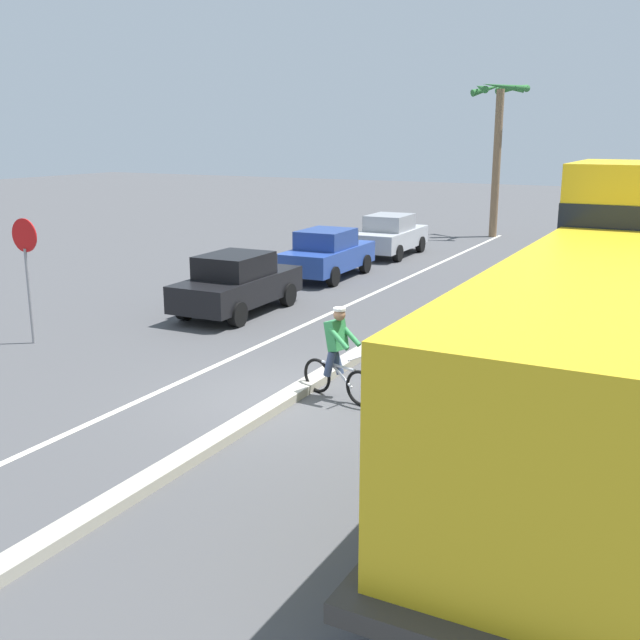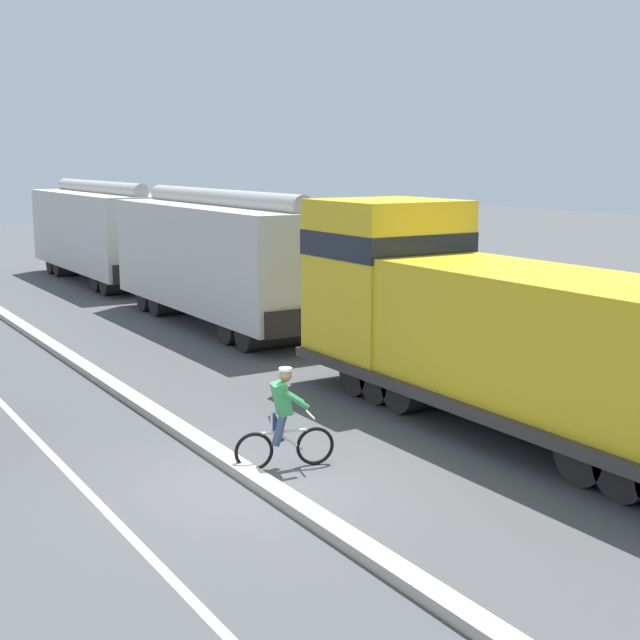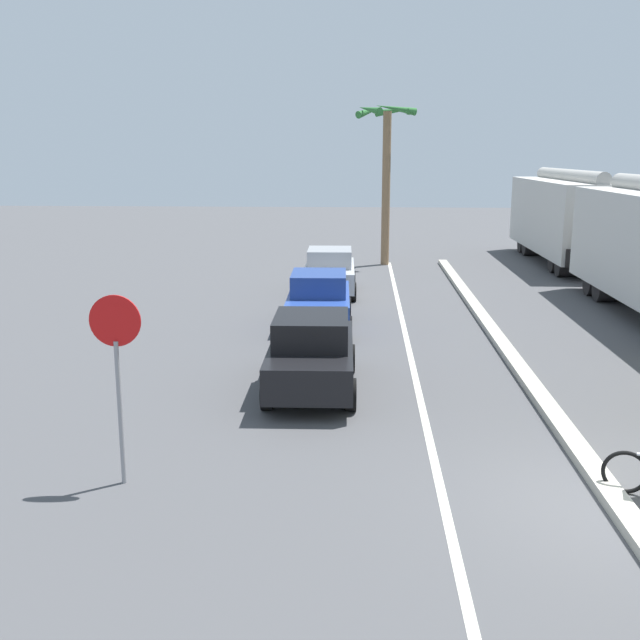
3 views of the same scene
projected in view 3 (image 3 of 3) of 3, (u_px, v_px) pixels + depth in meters
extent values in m
plane|color=#4C4C4F|center=(617.00, 509.00, 10.45)|extent=(120.00, 120.00, 0.00)
cube|color=#B2AD9E|center=(526.00, 378.00, 16.28)|extent=(0.36, 36.00, 0.16)
cube|color=silver|center=(416.00, 379.00, 16.43)|extent=(0.14, 36.00, 0.01)
cube|color=black|center=(610.00, 263.00, 27.32)|extent=(2.61, 0.10, 0.70)
cylinder|color=black|center=(622.00, 283.00, 25.99)|extent=(2.46, 0.90, 0.90)
cylinder|color=black|center=(633.00, 289.00, 24.92)|extent=(2.46, 0.90, 0.90)
cube|color=beige|center=(566.00, 216.00, 33.24)|extent=(2.90, 10.40, 3.10)
cylinder|color=#A6A39D|center=(569.00, 176.00, 32.87)|extent=(0.60, 9.88, 0.60)
cube|color=black|center=(538.00, 231.00, 38.62)|extent=(2.61, 0.10, 0.70)
cube|color=black|center=(601.00, 259.00, 28.39)|extent=(2.61, 0.10, 0.70)
cylinder|color=black|center=(544.00, 244.00, 37.29)|extent=(2.46, 0.90, 0.90)
cylinder|color=black|center=(549.00, 246.00, 36.22)|extent=(2.46, 0.90, 0.90)
cylinder|color=black|center=(580.00, 262.00, 31.01)|extent=(2.46, 0.90, 0.90)
cylinder|color=black|center=(588.00, 266.00, 29.94)|extent=(2.46, 0.90, 0.90)
cube|color=black|center=(312.00, 359.00, 15.60)|extent=(1.80, 4.24, 0.70)
cube|color=black|center=(311.00, 330.00, 15.32)|extent=(1.54, 1.93, 0.60)
cube|color=#1E232D|center=(313.00, 322.00, 16.30)|extent=(1.43, 0.15, 0.51)
cylinder|color=black|center=(279.00, 358.00, 16.98)|extent=(0.23, 0.64, 0.64)
cylinder|color=black|center=(350.00, 358.00, 16.92)|extent=(0.23, 0.64, 0.64)
cylinder|color=black|center=(267.00, 394.00, 14.44)|extent=(0.23, 0.64, 0.64)
cylinder|color=black|center=(351.00, 395.00, 14.38)|extent=(0.23, 0.64, 0.64)
cube|color=#28479E|center=(319.00, 305.00, 21.11)|extent=(1.82, 4.25, 0.70)
cube|color=navy|center=(319.00, 283.00, 20.82)|extent=(1.55, 1.94, 0.60)
cube|color=#1E232D|center=(320.00, 279.00, 21.81)|extent=(1.43, 0.16, 0.51)
cylinder|color=black|center=(294.00, 308.00, 22.48)|extent=(0.24, 0.65, 0.64)
cylinder|color=black|center=(347.00, 308.00, 22.43)|extent=(0.24, 0.65, 0.64)
cylinder|color=black|center=(287.00, 327.00, 19.94)|extent=(0.24, 0.65, 0.64)
cylinder|color=black|center=(348.00, 328.00, 19.89)|extent=(0.24, 0.65, 0.64)
cube|color=#B7BABF|center=(330.00, 275.00, 26.27)|extent=(1.80, 4.24, 0.70)
cube|color=#9C9EA2|center=(330.00, 257.00, 25.98)|extent=(1.55, 1.94, 0.60)
cube|color=#1E232D|center=(330.00, 255.00, 26.97)|extent=(1.43, 0.16, 0.51)
cylinder|color=black|center=(309.00, 279.00, 27.64)|extent=(0.24, 0.65, 0.64)
cylinder|color=black|center=(352.00, 279.00, 27.59)|extent=(0.24, 0.65, 0.64)
cylinder|color=black|center=(305.00, 292.00, 25.10)|extent=(0.24, 0.65, 0.64)
cylinder|color=black|center=(353.00, 292.00, 25.05)|extent=(0.24, 0.65, 0.64)
torus|color=black|center=(625.00, 472.00, 10.85)|extent=(0.65, 0.23, 0.66)
cylinder|color=gray|center=(120.00, 413.00, 11.04)|extent=(0.07, 0.07, 2.20)
cylinder|color=red|center=(115.00, 321.00, 10.75)|extent=(0.76, 0.03, 0.76)
cylinder|color=white|center=(115.00, 321.00, 10.77)|extent=(0.48, 0.02, 0.48)
cylinder|color=#846647|center=(386.00, 189.00, 32.72)|extent=(0.36, 0.36, 6.63)
cone|color=#2D7033|center=(409.00, 110.00, 31.88)|extent=(0.45, 1.82, 0.35)
cone|color=#2D7033|center=(395.00, 111.00, 32.78)|extent=(1.80, 1.01, 0.48)
cone|color=#2D7033|center=(371.00, 111.00, 32.58)|extent=(1.39, 1.63, 0.74)
cone|color=#2D7033|center=(369.00, 109.00, 31.61)|extent=(1.16, 1.75, 0.58)
cone|color=#2D7033|center=(396.00, 109.00, 31.15)|extent=(1.82, 0.95, 0.55)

